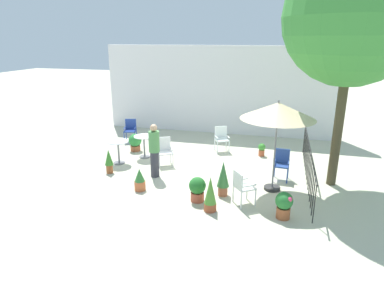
{
  "coord_description": "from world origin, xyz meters",
  "views": [
    {
      "loc": [
        2.63,
        -9.76,
        4.02
      ],
      "look_at": [
        0.0,
        0.02,
        0.81
      ],
      "focal_mm": 31.6,
      "sensor_mm": 36.0,
      "label": 1
    }
  ],
  "objects_px": {
    "patio_chair_2": "(221,137)",
    "potted_plant_4": "(109,160)",
    "cafe_table_0": "(118,148)",
    "cafe_table_1": "(144,143)",
    "shade_tree": "(356,16)",
    "potted_plant_0": "(140,180)",
    "patio_chair_4": "(130,129)",
    "potted_plant_2": "(210,194)",
    "potted_plant_6": "(197,188)",
    "standing_person": "(154,150)",
    "potted_plant_3": "(262,149)",
    "potted_plant_7": "(135,142)",
    "potted_plant_1": "(223,177)",
    "potted_plant_5": "(284,204)",
    "patio_chair_3": "(164,150)",
    "patio_umbrella_0": "(278,112)",
    "patio_chair_1": "(282,162)",
    "patio_chair_0": "(242,185)"
  },
  "relations": [
    {
      "from": "patio_chair_0",
      "to": "potted_plant_0",
      "type": "bearing_deg",
      "value": 177.59
    },
    {
      "from": "potted_plant_0",
      "to": "standing_person",
      "type": "relative_size",
      "value": 0.39
    },
    {
      "from": "potted_plant_1",
      "to": "potted_plant_4",
      "type": "distance_m",
      "value": 3.71
    },
    {
      "from": "potted_plant_0",
      "to": "patio_chair_4",
      "type": "bearing_deg",
      "value": 117.84
    },
    {
      "from": "cafe_table_1",
      "to": "patio_chair_1",
      "type": "xyz_separation_m",
      "value": [
        4.63,
        -0.71,
        -0.01
      ]
    },
    {
      "from": "potted_plant_6",
      "to": "shade_tree",
      "type": "bearing_deg",
      "value": 30.45
    },
    {
      "from": "shade_tree",
      "to": "potted_plant_3",
      "type": "distance_m",
      "value": 5.14
    },
    {
      "from": "patio_chair_3",
      "to": "patio_chair_0",
      "type": "bearing_deg",
      "value": -37.46
    },
    {
      "from": "patio_chair_1",
      "to": "potted_plant_3",
      "type": "bearing_deg",
      "value": 109.72
    },
    {
      "from": "potted_plant_0",
      "to": "potted_plant_2",
      "type": "height_order",
      "value": "potted_plant_2"
    },
    {
      "from": "patio_chair_4",
      "to": "potted_plant_2",
      "type": "height_order",
      "value": "potted_plant_2"
    },
    {
      "from": "patio_chair_2",
      "to": "potted_plant_4",
      "type": "height_order",
      "value": "patio_chair_2"
    },
    {
      "from": "cafe_table_0",
      "to": "potted_plant_7",
      "type": "xyz_separation_m",
      "value": [
        -0.01,
        1.34,
        -0.18
      ]
    },
    {
      "from": "cafe_table_1",
      "to": "potted_plant_3",
      "type": "relative_size",
      "value": 1.72
    },
    {
      "from": "shade_tree",
      "to": "potted_plant_2",
      "type": "bearing_deg",
      "value": -141.17
    },
    {
      "from": "potted_plant_5",
      "to": "potted_plant_7",
      "type": "height_order",
      "value": "potted_plant_5"
    },
    {
      "from": "shade_tree",
      "to": "potted_plant_6",
      "type": "distance_m",
      "value": 5.82
    },
    {
      "from": "patio_chair_1",
      "to": "potted_plant_4",
      "type": "height_order",
      "value": "patio_chair_1"
    },
    {
      "from": "potted_plant_7",
      "to": "patio_umbrella_0",
      "type": "bearing_deg",
      "value": -22.75
    },
    {
      "from": "cafe_table_0",
      "to": "potted_plant_7",
      "type": "height_order",
      "value": "cafe_table_0"
    },
    {
      "from": "potted_plant_6",
      "to": "cafe_table_1",
      "type": "bearing_deg",
      "value": 133.58
    },
    {
      "from": "potted_plant_0",
      "to": "potted_plant_3",
      "type": "relative_size",
      "value": 1.39
    },
    {
      "from": "potted_plant_7",
      "to": "standing_person",
      "type": "bearing_deg",
      "value": -52.83
    },
    {
      "from": "cafe_table_0",
      "to": "patio_chair_2",
      "type": "xyz_separation_m",
      "value": [
        3.06,
        2.13,
        -0.0
      ]
    },
    {
      "from": "patio_chair_0",
      "to": "standing_person",
      "type": "bearing_deg",
      "value": 157.51
    },
    {
      "from": "patio_chair_3",
      "to": "potted_plant_6",
      "type": "relative_size",
      "value": 1.42
    },
    {
      "from": "standing_person",
      "to": "patio_chair_2",
      "type": "bearing_deg",
      "value": 62.4
    },
    {
      "from": "standing_person",
      "to": "potted_plant_3",
      "type": "bearing_deg",
      "value": 42.35
    },
    {
      "from": "patio_chair_4",
      "to": "potted_plant_6",
      "type": "distance_m",
      "value": 5.87
    },
    {
      "from": "potted_plant_3",
      "to": "shade_tree",
      "type": "bearing_deg",
      "value": -41.15
    },
    {
      "from": "patio_chair_1",
      "to": "potted_plant_1",
      "type": "height_order",
      "value": "potted_plant_1"
    },
    {
      "from": "patio_chair_2",
      "to": "potted_plant_6",
      "type": "distance_m",
      "value": 4.1
    },
    {
      "from": "potted_plant_1",
      "to": "standing_person",
      "type": "bearing_deg",
      "value": 161.37
    },
    {
      "from": "patio_chair_1",
      "to": "patio_chair_3",
      "type": "height_order",
      "value": "patio_chair_3"
    },
    {
      "from": "cafe_table_1",
      "to": "patio_chair_1",
      "type": "distance_m",
      "value": 4.69
    },
    {
      "from": "patio_chair_1",
      "to": "potted_plant_0",
      "type": "relative_size",
      "value": 1.44
    },
    {
      "from": "patio_umbrella_0",
      "to": "potted_plant_6",
      "type": "distance_m",
      "value": 2.86
    },
    {
      "from": "cafe_table_0",
      "to": "cafe_table_1",
      "type": "distance_m",
      "value": 0.97
    },
    {
      "from": "cafe_table_1",
      "to": "patio_chair_2",
      "type": "height_order",
      "value": "patio_chair_2"
    },
    {
      "from": "potted_plant_7",
      "to": "patio_chair_2",
      "type": "bearing_deg",
      "value": 14.52
    },
    {
      "from": "patio_chair_4",
      "to": "potted_plant_1",
      "type": "xyz_separation_m",
      "value": [
        4.46,
        -3.91,
        -0.0
      ]
    },
    {
      "from": "patio_chair_2",
      "to": "potted_plant_7",
      "type": "relative_size",
      "value": 1.42
    },
    {
      "from": "patio_chair_0",
      "to": "potted_plant_1",
      "type": "height_order",
      "value": "potted_plant_1"
    },
    {
      "from": "potted_plant_0",
      "to": "potted_plant_4",
      "type": "distance_m",
      "value": 1.67
    },
    {
      "from": "patio_chair_2",
      "to": "potted_plant_2",
      "type": "relative_size",
      "value": 1.03
    },
    {
      "from": "potted_plant_4",
      "to": "cafe_table_1",
      "type": "bearing_deg",
      "value": 73.11
    },
    {
      "from": "potted_plant_0",
      "to": "cafe_table_0",
      "type": "bearing_deg",
      "value": 130.79
    },
    {
      "from": "shade_tree",
      "to": "potted_plant_0",
      "type": "xyz_separation_m",
      "value": [
        -5.18,
        -1.85,
        -4.21
      ]
    },
    {
      "from": "potted_plant_5",
      "to": "potted_plant_6",
      "type": "relative_size",
      "value": 1.0
    },
    {
      "from": "patio_umbrella_0",
      "to": "cafe_table_1",
      "type": "distance_m",
      "value": 4.96
    }
  ]
}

